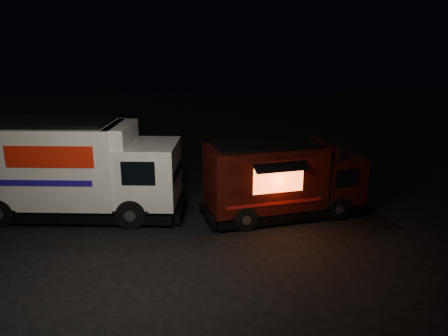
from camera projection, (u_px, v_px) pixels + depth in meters
ground at (164, 234)px, 14.44m from camera, size 80.00×80.00×0.00m
white_truck at (76, 169)px, 15.64m from camera, size 8.06×4.10×3.49m
red_truck at (284, 179)px, 15.72m from camera, size 6.09×2.76×2.75m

